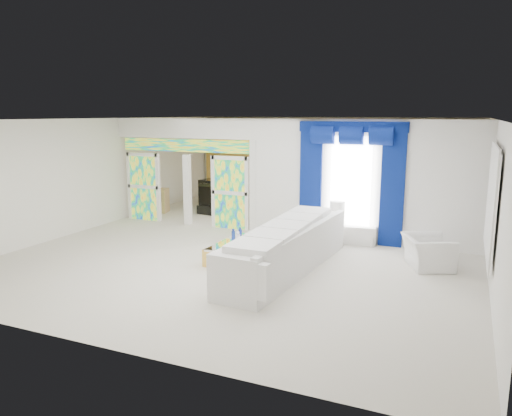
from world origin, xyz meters
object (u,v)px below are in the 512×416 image
at_px(coffee_table, 233,250).
at_px(console_table, 349,234).
at_px(white_sofa, 287,250).
at_px(armchair, 428,252).
at_px(grand_piano, 232,192).

height_order(coffee_table, console_table, console_table).
distance_m(white_sofa, console_table, 2.71).
xyz_separation_m(coffee_table, armchair, (3.95, 1.02, 0.14)).
height_order(coffee_table, grand_piano, grand_piano).
distance_m(white_sofa, coffee_table, 1.40).
relative_size(coffee_table, armchair, 1.63).
height_order(console_table, armchair, armchair).
bearing_deg(white_sofa, coffee_table, 171.81).
distance_m(coffee_table, grand_piano, 6.25).
bearing_deg(white_sofa, console_table, 80.11).
relative_size(coffee_table, console_table, 1.25).
height_order(white_sofa, armchair, white_sofa).
bearing_deg(armchair, console_table, 32.97).
distance_m(coffee_table, console_table, 3.07).
height_order(coffee_table, armchair, armchair).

